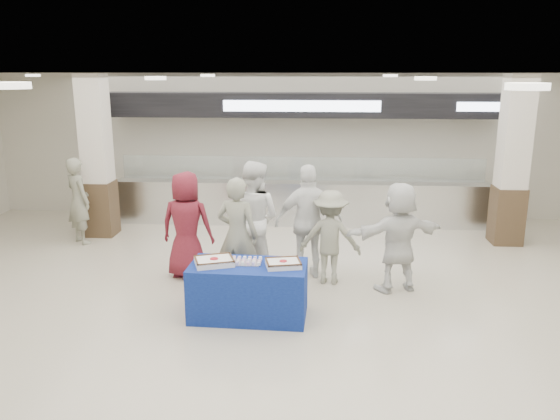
# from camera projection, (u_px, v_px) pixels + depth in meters

# --- Properties ---
(ground) EXTENTS (14.00, 14.00, 0.00)m
(ground) POSITION_uv_depth(u_px,v_px,m) (287.00, 338.00, 6.83)
(ground) COLOR beige
(ground) RESTS_ON ground
(serving_line) EXTENTS (8.70, 0.85, 2.80)m
(serving_line) POSITION_uv_depth(u_px,v_px,m) (301.00, 170.00, 11.76)
(serving_line) COLOR silver
(serving_line) RESTS_ON ground
(column_left) EXTENTS (0.55, 0.55, 3.20)m
(column_left) POSITION_uv_depth(u_px,v_px,m) (97.00, 160.00, 10.77)
(column_left) COLOR #3C2B1B
(column_left) RESTS_ON ground
(column_right) EXTENTS (0.55, 0.55, 3.20)m
(column_right) POSITION_uv_depth(u_px,v_px,m) (512.00, 165.00, 10.25)
(column_right) COLOR #3C2B1B
(column_right) RESTS_ON ground
(display_table) EXTENTS (1.58, 0.84, 0.75)m
(display_table) POSITION_uv_depth(u_px,v_px,m) (249.00, 291.00, 7.35)
(display_table) COLOR navy
(display_table) RESTS_ON ground
(sheet_cake_left) EXTENTS (0.59, 0.52, 0.10)m
(sheet_cake_left) POSITION_uv_depth(u_px,v_px,m) (214.00, 261.00, 7.24)
(sheet_cake_left) COLOR white
(sheet_cake_left) RESTS_ON display_table
(sheet_cake_right) EXTENTS (0.51, 0.43, 0.09)m
(sheet_cake_right) POSITION_uv_depth(u_px,v_px,m) (283.00, 263.00, 7.17)
(sheet_cake_right) COLOR white
(sheet_cake_right) RESTS_ON display_table
(cupcake_tray) EXTENTS (0.36, 0.27, 0.06)m
(cupcake_tray) POSITION_uv_depth(u_px,v_px,m) (246.00, 261.00, 7.29)
(cupcake_tray) COLOR #B8B8BD
(cupcake_tray) RESTS_ON display_table
(civilian_maroon) EXTENTS (0.89, 0.63, 1.73)m
(civilian_maroon) POSITION_uv_depth(u_px,v_px,m) (187.00, 225.00, 8.69)
(civilian_maroon) COLOR maroon
(civilian_maroon) RESTS_ON ground
(soldier_a) EXTENTS (0.73, 0.58, 1.76)m
(soldier_a) POSITION_uv_depth(u_px,v_px,m) (237.00, 235.00, 8.10)
(soldier_a) COLOR gray
(soldier_a) RESTS_ON ground
(chef_tall) EXTENTS (1.08, 0.95, 1.89)m
(chef_tall) POSITION_uv_depth(u_px,v_px,m) (253.00, 219.00, 8.73)
(chef_tall) COLOR white
(chef_tall) RESTS_ON ground
(chef_short) EXTENTS (1.14, 0.62, 1.84)m
(chef_short) POSITION_uv_depth(u_px,v_px,m) (309.00, 222.00, 8.66)
(chef_short) COLOR white
(chef_short) RESTS_ON ground
(soldier_b) EXTENTS (1.02, 0.67, 1.48)m
(soldier_b) POSITION_uv_depth(u_px,v_px,m) (330.00, 237.00, 8.46)
(soldier_b) COLOR gray
(soldier_b) RESTS_ON ground
(civilian_white) EXTENTS (1.63, 0.99, 1.68)m
(civilian_white) POSITION_uv_depth(u_px,v_px,m) (398.00, 237.00, 8.14)
(civilian_white) COLOR white
(civilian_white) RESTS_ON ground
(soldier_bg) EXTENTS (0.72, 0.70, 1.67)m
(soldier_bg) POSITION_uv_depth(u_px,v_px,m) (79.00, 201.00, 10.42)
(soldier_bg) COLOR gray
(soldier_bg) RESTS_ON ground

